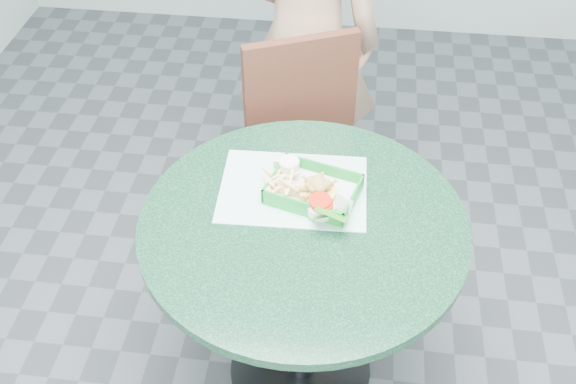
# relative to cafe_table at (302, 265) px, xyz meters

# --- Properties ---
(floor) EXTENTS (4.00, 5.00, 0.02)m
(floor) POSITION_rel_cafe_table_xyz_m (0.00, 0.00, -0.58)
(floor) COLOR #303335
(floor) RESTS_ON ground
(cafe_table) EXTENTS (0.94, 0.94, 0.75)m
(cafe_table) POSITION_rel_cafe_table_xyz_m (0.00, 0.00, 0.00)
(cafe_table) COLOR black
(cafe_table) RESTS_ON floor
(dining_chair) EXTENTS (0.43, 0.43, 0.93)m
(dining_chair) POSITION_rel_cafe_table_xyz_m (-0.09, 0.61, -0.05)
(dining_chair) COLOR #482915
(dining_chair) RESTS_ON floor
(diner_person) EXTENTS (0.62, 0.42, 1.67)m
(diner_person) POSITION_rel_cafe_table_xyz_m (-0.09, 0.93, 0.26)
(diner_person) COLOR tan
(diner_person) RESTS_ON floor
(placemat) EXTENTS (0.44, 0.34, 0.00)m
(placemat) POSITION_rel_cafe_table_xyz_m (-0.04, 0.13, 0.17)
(placemat) COLOR #AEE1DC
(placemat) RESTS_ON cafe_table
(food_basket) EXTENTS (0.25, 0.18, 0.05)m
(food_basket) POSITION_rel_cafe_table_xyz_m (0.02, 0.10, 0.19)
(food_basket) COLOR #108D28
(food_basket) RESTS_ON placemat
(crab_sandwich) EXTENTS (0.11, 0.11, 0.07)m
(crab_sandwich) POSITION_rel_cafe_table_xyz_m (0.03, 0.10, 0.22)
(crab_sandwich) COLOR #ECBB53
(crab_sandwich) RESTS_ON food_basket
(fries_pile) EXTENTS (0.12, 0.12, 0.04)m
(fries_pile) POSITION_rel_cafe_table_xyz_m (-0.08, 0.08, 0.21)
(fries_pile) COLOR #FFD68A
(fries_pile) RESTS_ON food_basket
(sauce_ramekin) EXTENTS (0.06, 0.06, 0.03)m
(sauce_ramekin) POSITION_rel_cafe_table_xyz_m (-0.08, 0.15, 0.22)
(sauce_ramekin) COLOR white
(sauce_ramekin) RESTS_ON food_basket
(garnish_cup) EXTENTS (0.11, 0.11, 0.05)m
(garnish_cup) POSITION_rel_cafe_table_xyz_m (0.07, 0.03, 0.21)
(garnish_cup) COLOR silver
(garnish_cup) RESTS_ON food_basket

